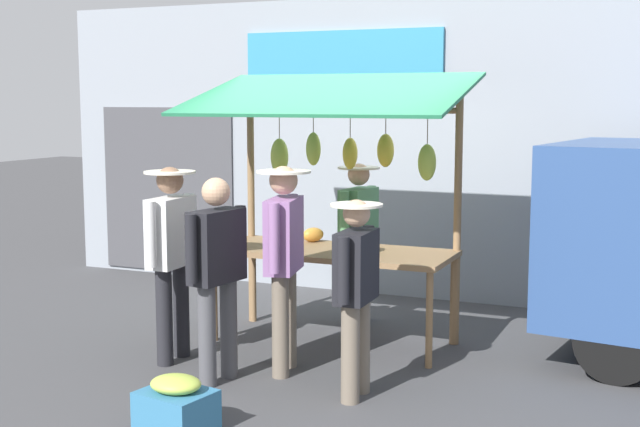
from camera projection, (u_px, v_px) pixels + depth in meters
name	position (u px, v px, depth m)	size (l,w,h in m)	color
ground_plane	(333.00, 342.00, 8.06)	(40.00, 40.00, 0.00)	#424244
street_backdrop	(401.00, 148.00, 9.86)	(9.00, 0.30, 3.40)	#8C939E
market_stall	(335.00, 178.00, 7.89)	(2.50, 1.46, 2.50)	olive
vendor_with_sunhat	(358.00, 230.00, 8.63)	(0.42, 0.69, 1.62)	#4C4C51
shopper_in_grey_tee	(356.00, 284.00, 6.45)	(0.39, 0.66, 1.52)	#726656
shopper_with_shopping_bag	(217.00, 265.00, 6.82)	(0.30, 0.69, 1.65)	#4C4C51
shopper_in_striped_shirt	(171.00, 247.00, 7.37)	(0.44, 0.71, 1.69)	#232328
shopper_with_ponytail	(284.00, 250.00, 7.05)	(0.44, 0.71, 1.72)	#726656
produce_crate_near	(176.00, 406.00, 5.87)	(0.54, 0.47, 0.40)	teal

